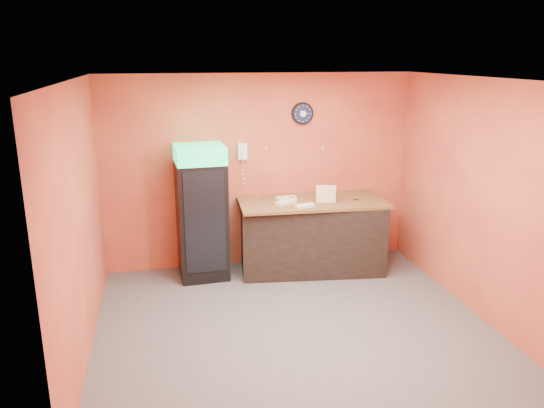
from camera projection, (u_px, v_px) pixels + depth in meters
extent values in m
plane|color=#47474C|center=(292.00, 324.00, 6.22)|extent=(4.50, 4.50, 0.00)
cube|color=#CB6139|center=(260.00, 171.00, 7.72)|extent=(4.50, 0.02, 2.80)
cube|color=#CB6139|center=(79.00, 222.00, 5.38)|extent=(0.02, 4.00, 2.80)
cube|color=#CB6139|center=(477.00, 198.00, 6.29)|extent=(0.02, 4.00, 2.80)
cube|color=white|center=(295.00, 79.00, 5.45)|extent=(4.50, 4.00, 0.02)
cube|color=black|center=(202.00, 220.00, 7.37)|extent=(0.69, 0.69, 1.64)
cube|color=#17C765|center=(199.00, 154.00, 7.11)|extent=(0.69, 0.69, 0.23)
cube|color=black|center=(203.00, 223.00, 7.03)|extent=(0.54, 0.05, 1.40)
cube|color=black|center=(311.00, 236.00, 7.68)|extent=(2.10, 1.12, 1.01)
cylinder|color=black|center=(302.00, 113.00, 7.59)|extent=(0.32, 0.05, 0.32)
cylinder|color=#0F1433|center=(303.00, 114.00, 7.57)|extent=(0.27, 0.01, 0.27)
cube|color=white|center=(303.00, 114.00, 7.56)|extent=(0.08, 0.00, 0.08)
cube|color=white|center=(242.00, 151.00, 7.54)|extent=(0.13, 0.08, 0.24)
cube|color=white|center=(243.00, 152.00, 7.49)|extent=(0.05, 0.04, 0.19)
cube|color=brown|center=(312.00, 202.00, 7.53)|extent=(2.12, 1.09, 0.04)
cube|color=beige|center=(326.00, 200.00, 7.44)|extent=(0.29, 0.16, 0.06)
cube|color=beige|center=(326.00, 196.00, 7.42)|extent=(0.29, 0.16, 0.06)
cube|color=beige|center=(326.00, 192.00, 7.41)|extent=(0.29, 0.16, 0.06)
cube|color=beige|center=(326.00, 188.00, 7.39)|extent=(0.29, 0.16, 0.06)
cube|color=silver|center=(286.00, 202.00, 7.35)|extent=(0.33, 0.26, 0.04)
cube|color=silver|center=(305.00, 206.00, 7.20)|extent=(0.28, 0.17, 0.04)
cube|color=silver|center=(286.00, 198.00, 7.58)|extent=(0.30, 0.17, 0.04)
cylinder|color=silver|center=(291.00, 199.00, 7.47)|extent=(0.07, 0.07, 0.07)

